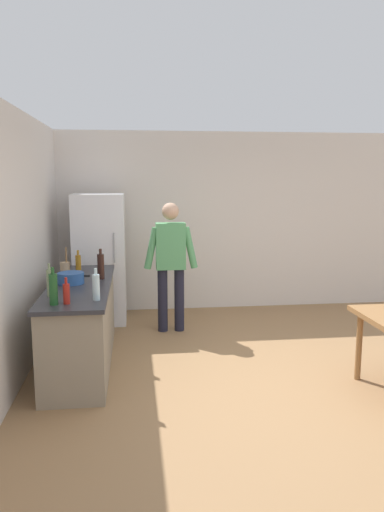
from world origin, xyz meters
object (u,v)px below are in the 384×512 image
at_px(refrigerator, 100,259).
at_px(bottle_wine_dark, 101,266).
at_px(bottle_vinegar_tall, 50,282).
at_px(bottle_sauce_red, 66,293).
at_px(utensil_jar, 65,267).
at_px(bottle_wine_green, 53,289).
at_px(person, 171,258).
at_px(bottle_oil_amber, 78,264).
at_px(bottle_water_clear, 96,287).
at_px(cooking_pot, 71,278).

bearing_deg(refrigerator, bottle_wine_dark, -85.56).
distance_m(bottle_vinegar_tall, bottle_sauce_red, 0.36).
xyz_separation_m(utensil_jar, bottle_wine_dark, (0.44, -0.34, 0.07)).
distance_m(bottle_wine_green, bottle_wine_dark, 1.13).
bearing_deg(person, bottle_wine_dark, -135.20).
xyz_separation_m(refrigerator, bottle_sauce_red, (-0.13, -2.45, 0.10)).
bearing_deg(utensil_jar, person, 21.41).
relative_size(person, utensil_jar, 5.31).
relative_size(person, bottle_sauce_red, 7.08).
height_order(bottle_oil_amber, bottle_wine_dark, bottle_wine_dark).
distance_m(person, bottle_sauce_red, 2.18).
bearing_deg(bottle_water_clear, bottle_vinegar_tall, 156.21).
height_order(bottle_wine_green, bottle_wine_dark, same).
relative_size(person, bottle_oil_amber, 6.07).
distance_m(cooking_pot, bottle_sauce_red, 0.85).
bearing_deg(utensil_jar, cooking_pot, -76.39).
xyz_separation_m(cooking_pot, bottle_water_clear, (0.32, -0.75, 0.07)).
distance_m(cooking_pot, bottle_oil_amber, 0.54).
distance_m(bottle_vinegar_tall, bottle_oil_amber, 1.10).
xyz_separation_m(person, utensil_jar, (-1.28, -0.50, 0.00)).
relative_size(refrigerator, bottle_wine_dark, 5.29).
distance_m(refrigerator, bottle_water_clear, 2.35).
xyz_separation_m(bottle_vinegar_tall, bottle_sauce_red, (0.19, -0.30, -0.04)).
bearing_deg(cooking_pot, refrigerator, 83.02).
relative_size(person, bottle_vinegar_tall, 5.31).
relative_size(bottle_water_clear, bottle_sauce_red, 1.25).
bearing_deg(bottle_oil_amber, utensil_jar, 177.35).
bearing_deg(bottle_oil_amber, person, 24.31).
relative_size(cooking_pot, utensil_jar, 1.25).
relative_size(utensil_jar, bottle_vinegar_tall, 1.00).
height_order(refrigerator, person, refrigerator).
relative_size(refrigerator, utensil_jar, 5.62).
xyz_separation_m(bottle_wine_green, bottle_vinegar_tall, (-0.08, 0.31, -0.01)).
xyz_separation_m(bottle_wine_green, bottle_oil_amber, (0.06, 1.40, -0.03)).
height_order(refrigerator, cooking_pot, refrigerator).
bearing_deg(cooking_pot, bottle_wine_green, -92.62).
distance_m(person, bottle_wine_green, 2.25).
relative_size(person, bottle_water_clear, 5.67).
xyz_separation_m(bottle_oil_amber, bottle_sauce_red, (0.05, -1.39, -0.02)).
bearing_deg(utensil_jar, bottle_water_clear, -70.69).
height_order(refrigerator, bottle_vinegar_tall, refrigerator).
relative_size(refrigerator, bottle_oil_amber, 6.43).
bearing_deg(bottle_water_clear, bottle_sauce_red, -158.49).
height_order(bottle_oil_amber, bottle_sauce_red, bottle_oil_amber).
bearing_deg(bottle_wine_green, bottle_oil_amber, 87.51).
bearing_deg(utensil_jar, refrigerator, 72.76).
distance_m(cooking_pot, bottle_wine_dark, 0.38).
height_order(person, bottle_oil_amber, person).
bearing_deg(cooking_pot, bottle_wine_dark, 34.49).
xyz_separation_m(person, bottle_wine_green, (-1.19, -1.91, 0.07)).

